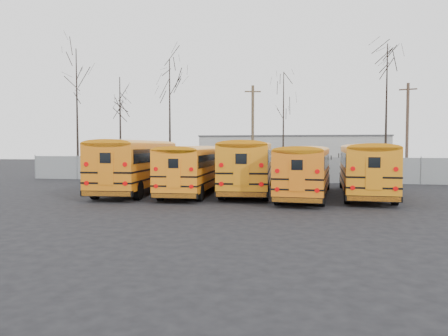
% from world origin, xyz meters
% --- Properties ---
extents(ground, '(120.00, 120.00, 0.00)m').
position_xyz_m(ground, '(0.00, 0.00, 0.00)').
color(ground, black).
rests_on(ground, ground).
extents(fence, '(40.00, 0.04, 2.00)m').
position_xyz_m(fence, '(0.00, 12.00, 1.00)').
color(fence, gray).
rests_on(fence, ground).
extents(distant_building, '(22.00, 8.00, 4.00)m').
position_xyz_m(distant_building, '(2.00, 32.00, 2.00)').
color(distant_building, '#AAAAA5').
rests_on(distant_building, ground).
extents(bus_a, '(3.50, 12.00, 3.32)m').
position_xyz_m(bus_a, '(-6.88, 3.01, 1.94)').
color(bus_a, black).
rests_on(bus_a, ground).
extents(bus_b, '(2.78, 10.62, 2.95)m').
position_xyz_m(bus_b, '(-3.18, 2.61, 1.73)').
color(bus_b, black).
rests_on(bus_b, ground).
extents(bus_c, '(3.32, 11.81, 3.27)m').
position_xyz_m(bus_c, '(-0.03, 3.89, 1.92)').
color(bus_c, black).
rests_on(bus_c, ground).
extents(bus_d, '(3.28, 10.70, 2.95)m').
position_xyz_m(bus_d, '(3.42, 1.96, 1.73)').
color(bus_d, black).
rests_on(bus_d, ground).
extents(bus_e, '(3.10, 11.17, 3.09)m').
position_xyz_m(bus_e, '(6.80, 3.17, 1.81)').
color(bus_e, black).
rests_on(bus_e, ground).
extents(utility_pole_left, '(1.48, 0.45, 8.40)m').
position_xyz_m(utility_pole_left, '(-1.31, 17.16, 4.32)').
color(utility_pole_left, brown).
rests_on(utility_pole_left, ground).
extents(utility_pole_right, '(1.46, 0.59, 8.48)m').
position_xyz_m(utility_pole_right, '(12.41, 18.57, 4.35)').
color(utility_pole_right, '#4C382B').
rests_on(utility_pole_right, ground).
extents(tree_0, '(0.26, 0.26, 12.08)m').
position_xyz_m(tree_0, '(-17.96, 15.72, 6.04)').
color(tree_0, black).
rests_on(tree_0, ground).
extents(tree_1, '(0.26, 0.26, 9.02)m').
position_xyz_m(tree_1, '(-12.88, 14.08, 4.51)').
color(tree_1, black).
rests_on(tree_1, ground).
extents(tree_2, '(0.26, 0.26, 11.17)m').
position_xyz_m(tree_2, '(-9.39, 17.71, 5.59)').
color(tree_2, black).
rests_on(tree_2, ground).
extents(tree_3, '(0.26, 0.26, 9.05)m').
position_xyz_m(tree_3, '(1.62, 14.12, 4.53)').
color(tree_3, black).
rests_on(tree_3, ground).
extents(tree_4, '(0.26, 0.26, 11.43)m').
position_xyz_m(tree_4, '(10.13, 15.92, 5.71)').
color(tree_4, black).
rests_on(tree_4, ground).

